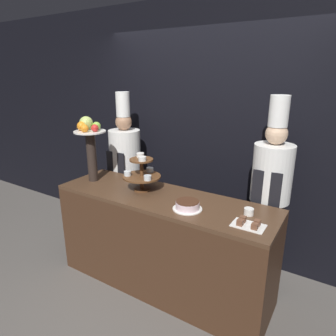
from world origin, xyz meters
TOP-DOWN VIEW (x-y plane):
  - ground_plane at (0.00, 0.00)m, footprint 14.00×14.00m
  - wall_back at (0.00, 1.21)m, footprint 10.00×0.06m
  - buffet_counter at (0.00, 0.32)m, footprint 2.10×0.63m
  - tiered_stand at (-0.26, 0.35)m, footprint 0.37×0.37m
  - fruit_pedestal at (-0.88, 0.31)m, footprint 0.32×0.32m
  - cake_round at (0.32, 0.21)m, footprint 0.25×0.25m
  - cup_white at (0.79, 0.37)m, footprint 0.08×0.08m
  - cake_square_tray at (0.85, 0.19)m, footprint 0.24×0.16m
  - chef_left at (-0.87, 0.84)m, footprint 0.37×0.37m
  - chef_center_left at (0.84, 0.84)m, footprint 0.35×0.35m

SIDE VIEW (x-z plane):
  - ground_plane at x=0.00m, z-range 0.00..0.00m
  - buffet_counter at x=0.00m, z-range 0.00..0.95m
  - cake_square_tray at x=0.85m, z-range 0.95..1.00m
  - chef_left at x=-0.87m, z-range 0.05..1.89m
  - cup_white at x=0.79m, z-range 0.95..1.01m
  - cake_round at x=0.32m, z-range 0.95..1.02m
  - chef_center_left at x=0.84m, z-range 0.08..1.95m
  - tiered_stand at x=-0.26m, z-range 0.95..1.31m
  - fruit_pedestal at x=-0.88m, z-range 1.06..1.72m
  - wall_back at x=0.00m, z-range 0.00..2.80m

